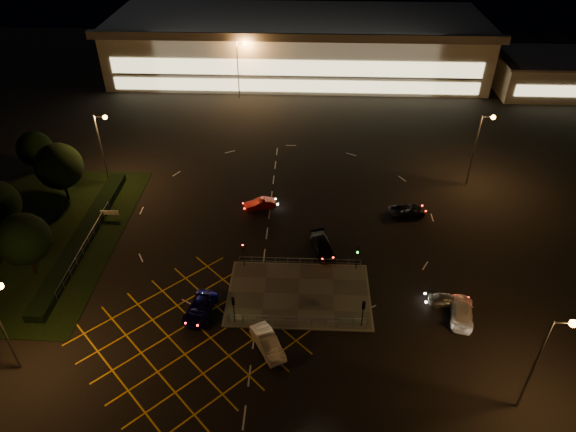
{
  "coord_description": "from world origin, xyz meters",
  "views": [
    {
      "loc": [
        2.48,
        -39.54,
        36.81
      ],
      "look_at": [
        0.45,
        8.81,
        2.0
      ],
      "focal_mm": 32.0,
      "sensor_mm": 36.0,
      "label": 1
    }
  ],
  "objects_px": {
    "car_queue_white": "(268,343)",
    "car_approach_white": "(462,311)",
    "signal_nw": "(243,250)",
    "signal_ne": "(357,253)",
    "car_circ_red": "(260,204)",
    "car_left_blue": "(200,308)",
    "signal_sw": "(233,305)",
    "signal_se": "(363,309)",
    "car_far_dkgrey": "(323,246)",
    "car_east_grey": "(408,210)",
    "car_right_silver": "(447,300)"
  },
  "relations": [
    {
      "from": "signal_se",
      "to": "car_right_silver",
      "type": "xyz_separation_m",
      "value": [
        8.64,
        3.19,
        -1.75
      ]
    },
    {
      "from": "car_far_dkgrey",
      "to": "signal_sw",
      "type": "bearing_deg",
      "value": -142.63
    },
    {
      "from": "signal_nw",
      "to": "car_left_blue",
      "type": "bearing_deg",
      "value": -116.64
    },
    {
      "from": "signal_nw",
      "to": "car_approach_white",
      "type": "xyz_separation_m",
      "value": [
        21.65,
        -6.37,
        -1.62
      ]
    },
    {
      "from": "car_queue_white",
      "to": "car_approach_white",
      "type": "xyz_separation_m",
      "value": [
        18.29,
        4.62,
        -0.02
      ]
    },
    {
      "from": "signal_sw",
      "to": "car_far_dkgrey",
      "type": "height_order",
      "value": "signal_sw"
    },
    {
      "from": "signal_nw",
      "to": "car_left_blue",
      "type": "xyz_separation_m",
      "value": [
        -3.5,
        -6.98,
        -1.69
      ]
    },
    {
      "from": "car_left_blue",
      "to": "car_right_silver",
      "type": "xyz_separation_m",
      "value": [
        24.14,
        2.18,
        -0.06
      ]
    },
    {
      "from": "car_far_dkgrey",
      "to": "car_circ_red",
      "type": "height_order",
      "value": "car_far_dkgrey"
    },
    {
      "from": "car_queue_white",
      "to": "car_left_blue",
      "type": "height_order",
      "value": "car_queue_white"
    },
    {
      "from": "car_queue_white",
      "to": "signal_sw",
      "type": "bearing_deg",
      "value": 108.75
    },
    {
      "from": "car_left_blue",
      "to": "car_queue_white",
      "type": "bearing_deg",
      "value": -18.9
    },
    {
      "from": "signal_sw",
      "to": "signal_se",
      "type": "bearing_deg",
      "value": -180.0
    },
    {
      "from": "car_far_dkgrey",
      "to": "car_approach_white",
      "type": "height_order",
      "value": "car_approach_white"
    },
    {
      "from": "car_left_blue",
      "to": "signal_nw",
      "type": "bearing_deg",
      "value": 74.8
    },
    {
      "from": "car_right_silver",
      "to": "car_approach_white",
      "type": "height_order",
      "value": "car_approach_white"
    },
    {
      "from": "signal_sw",
      "to": "signal_nw",
      "type": "bearing_deg",
      "value": -90.0
    },
    {
      "from": "car_east_grey",
      "to": "car_approach_white",
      "type": "relative_size",
      "value": 0.89
    },
    {
      "from": "car_right_silver",
      "to": "car_circ_red",
      "type": "xyz_separation_m",
      "value": [
        -19.85,
        15.94,
        0.02
      ]
    },
    {
      "from": "car_queue_white",
      "to": "car_right_silver",
      "type": "relative_size",
      "value": 1.28
    },
    {
      "from": "car_left_blue",
      "to": "car_approach_white",
      "type": "height_order",
      "value": "car_approach_white"
    },
    {
      "from": "car_far_dkgrey",
      "to": "car_east_grey",
      "type": "height_order",
      "value": "car_far_dkgrey"
    },
    {
      "from": "car_circ_red",
      "to": "car_east_grey",
      "type": "height_order",
      "value": "car_circ_red"
    },
    {
      "from": "car_queue_white",
      "to": "car_right_silver",
      "type": "bearing_deg",
      "value": -9.71
    },
    {
      "from": "signal_nw",
      "to": "car_right_silver",
      "type": "distance_m",
      "value": 21.26
    },
    {
      "from": "car_right_silver",
      "to": "car_east_grey",
      "type": "xyz_separation_m",
      "value": [
        -1.62,
        15.35,
        0.02
      ]
    },
    {
      "from": "signal_ne",
      "to": "car_left_blue",
      "type": "xyz_separation_m",
      "value": [
        -15.5,
        -6.98,
        -1.69
      ]
    },
    {
      "from": "signal_nw",
      "to": "car_right_silver",
      "type": "bearing_deg",
      "value": -13.09
    },
    {
      "from": "signal_sw",
      "to": "car_right_silver",
      "type": "bearing_deg",
      "value": -171.22
    },
    {
      "from": "car_approach_white",
      "to": "signal_nw",
      "type": "bearing_deg",
      "value": -4.2
    },
    {
      "from": "signal_sw",
      "to": "car_left_blue",
      "type": "distance_m",
      "value": 4.02
    },
    {
      "from": "signal_se",
      "to": "car_left_blue",
      "type": "xyz_separation_m",
      "value": [
        -15.5,
        1.01,
        -1.69
      ]
    },
    {
      "from": "signal_se",
      "to": "car_circ_red",
      "type": "relative_size",
      "value": 0.81
    },
    {
      "from": "signal_nw",
      "to": "signal_ne",
      "type": "relative_size",
      "value": 1.0
    },
    {
      "from": "car_approach_white",
      "to": "car_right_silver",
      "type": "bearing_deg",
      "value": -45.08
    },
    {
      "from": "signal_nw",
      "to": "car_far_dkgrey",
      "type": "bearing_deg",
      "value": 19.55
    },
    {
      "from": "car_approach_white",
      "to": "signal_se",
      "type": "bearing_deg",
      "value": 21.71
    },
    {
      "from": "car_far_dkgrey",
      "to": "signal_se",
      "type": "bearing_deg",
      "value": -87.2
    },
    {
      "from": "signal_se",
      "to": "signal_ne",
      "type": "relative_size",
      "value": 1.0
    },
    {
      "from": "car_left_blue",
      "to": "car_right_silver",
      "type": "height_order",
      "value": "car_left_blue"
    },
    {
      "from": "car_right_silver",
      "to": "car_approach_white",
      "type": "relative_size",
      "value": 0.7
    },
    {
      "from": "signal_se",
      "to": "car_circ_red",
      "type": "height_order",
      "value": "signal_se"
    },
    {
      "from": "signal_nw",
      "to": "signal_se",
      "type": "bearing_deg",
      "value": -33.65
    },
    {
      "from": "car_east_grey",
      "to": "signal_se",
      "type": "bearing_deg",
      "value": 147.82
    },
    {
      "from": "car_east_grey",
      "to": "car_approach_white",
      "type": "height_order",
      "value": "car_approach_white"
    },
    {
      "from": "signal_ne",
      "to": "car_right_silver",
      "type": "height_order",
      "value": "signal_ne"
    },
    {
      "from": "car_left_blue",
      "to": "signal_sw",
      "type": "bearing_deg",
      "value": -4.64
    },
    {
      "from": "car_approach_white",
      "to": "car_circ_red",
      "type": "bearing_deg",
      "value": -27.82
    },
    {
      "from": "signal_se",
      "to": "car_queue_white",
      "type": "distance_m",
      "value": 9.29
    },
    {
      "from": "car_left_blue",
      "to": "car_far_dkgrey",
      "type": "distance_m",
      "value": 15.58
    }
  ]
}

